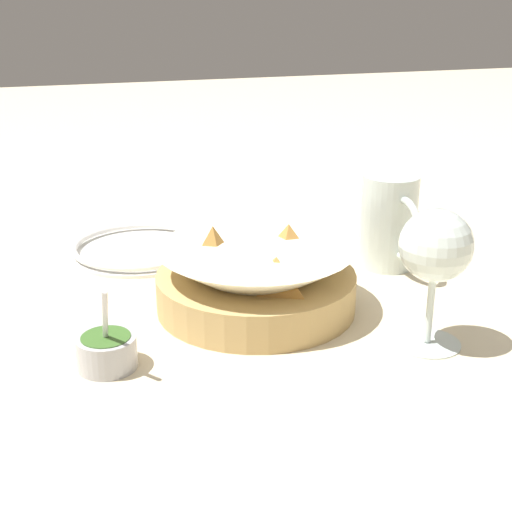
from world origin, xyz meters
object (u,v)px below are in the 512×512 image
Objects in this scene: sauce_cup at (107,350)px; wine_glass at (436,251)px; side_plate at (139,248)px; beer_mug at (389,225)px; food_basket at (257,280)px.

wine_glass reaches higher than sauce_cup.
side_plate is at bearing 165.75° from sauce_cup.
side_plate is (-0.14, -0.29, -0.05)m from beer_mug.
food_basket is 2.39× the size of sauce_cup.
beer_mug is at bearing 163.63° from wine_glass.
wine_glass reaches higher than side_plate.
beer_mug reaches higher than sauce_cup.
side_plate is at bearing -145.66° from wine_glass.
wine_glass reaches higher than food_basket.
sauce_cup is 0.32m from wine_glass.
side_plate is (-0.29, 0.07, -0.01)m from sauce_cup.
sauce_cup is at bearing -14.25° from side_plate.
sauce_cup is 0.78× the size of beer_mug.
sauce_cup is 0.50× the size of side_plate.
sauce_cup is (0.08, -0.17, -0.02)m from food_basket.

